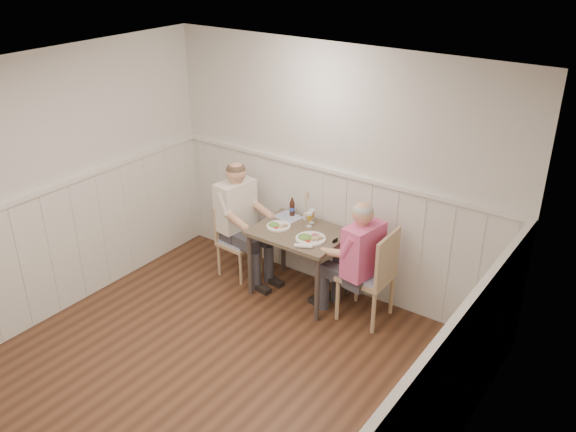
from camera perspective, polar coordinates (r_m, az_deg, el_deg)
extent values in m
plane|color=#422718|center=(5.40, -9.04, -16.38)|extent=(4.50, 4.50, 0.00)
cube|color=silver|center=(6.24, 4.49, 4.09)|extent=(4.00, 0.04, 2.60)
cube|color=silver|center=(6.11, -23.61, 1.41)|extent=(0.04, 4.50, 2.60)
cube|color=silver|center=(3.70, 13.12, -13.32)|extent=(0.04, 4.50, 2.60)
cube|color=white|center=(4.15, -11.52, 11.26)|extent=(4.00, 4.50, 0.02)
cube|color=silver|center=(6.50, 4.23, -1.29)|extent=(3.98, 0.03, 1.30)
cube|color=silver|center=(6.37, -22.52, -3.95)|extent=(0.03, 4.48, 1.30)
cube|color=silver|center=(6.21, 4.36, 4.18)|extent=(3.98, 0.06, 0.04)
cube|color=silver|center=(6.07, -23.49, 1.52)|extent=(0.06, 4.48, 0.04)
cube|color=silver|center=(3.70, 12.72, -12.93)|extent=(0.06, 4.48, 0.04)
cube|color=brown|center=(6.24, 1.06, -1.58)|extent=(0.94, 0.70, 0.04)
cylinder|color=#3F3833|center=(6.43, -3.58, -4.56)|extent=(0.05, 0.05, 0.71)
cylinder|color=#3F3833|center=(6.85, -0.44, -2.50)|extent=(0.05, 0.05, 0.71)
cylinder|color=#3F3833|center=(6.01, 2.73, -6.90)|extent=(0.05, 0.05, 0.71)
cylinder|color=#3F3833|center=(6.45, 5.63, -4.53)|extent=(0.05, 0.05, 0.71)
cube|color=tan|center=(6.05, 7.32, -5.56)|extent=(0.47, 0.47, 0.04)
cube|color=#5B67AC|center=(6.03, 7.34, -5.24)|extent=(0.43, 0.43, 0.03)
cube|color=tan|center=(5.84, 9.29, -3.91)|extent=(0.04, 0.46, 0.49)
cylinder|color=tan|center=(5.96, 8.00, -8.97)|extent=(0.04, 0.04, 0.45)
cylinder|color=tan|center=(6.11, 4.65, -7.83)|extent=(0.04, 0.04, 0.45)
cylinder|color=tan|center=(6.26, 9.67, -7.22)|extent=(0.04, 0.04, 0.45)
cylinder|color=tan|center=(6.40, 6.44, -6.18)|extent=(0.04, 0.04, 0.45)
cube|color=tan|center=(6.78, -4.58, -2.50)|extent=(0.41, 0.41, 0.04)
cube|color=#5B67AC|center=(6.76, -4.59, -2.25)|extent=(0.37, 0.37, 0.03)
cube|color=tan|center=(6.79, -5.72, -0.40)|extent=(0.05, 0.39, 0.41)
cylinder|color=tan|center=(7.08, -4.58, -3.08)|extent=(0.03, 0.03, 0.38)
cylinder|color=tan|center=(6.89, -2.56, -3.93)|extent=(0.03, 0.03, 0.38)
cylinder|color=tan|center=(6.88, -6.48, -4.11)|extent=(0.03, 0.03, 0.38)
cylinder|color=tan|center=(6.67, -4.45, -5.02)|extent=(0.03, 0.03, 0.38)
cube|color=#3F3F47|center=(6.13, 6.61, -7.91)|extent=(0.47, 0.44, 0.43)
cube|color=#3F3F47|center=(6.09, 5.35, -5.12)|extent=(0.45, 0.40, 0.12)
cube|color=pink|center=(5.83, 6.90, -3.10)|extent=(0.29, 0.45, 0.52)
sphere|color=tan|center=(5.66, 7.10, 0.22)|extent=(0.21, 0.21, 0.21)
sphere|color=#A5A5A0|center=(5.65, 7.11, 0.48)|extent=(0.20, 0.20, 0.20)
cube|color=black|center=(6.01, 4.36, -1.97)|extent=(0.03, 0.07, 0.12)
cube|color=#3F3F47|center=(6.89, -4.64, -3.64)|extent=(0.49, 0.45, 0.44)
cube|color=#3F3F47|center=(6.63, -3.59, -2.10)|extent=(0.46, 0.41, 0.13)
cube|color=white|center=(6.62, -4.83, 0.98)|extent=(0.30, 0.46, 0.54)
sphere|color=tan|center=(6.47, -4.95, 4.12)|extent=(0.22, 0.22, 0.22)
sphere|color=#4C3828|center=(6.45, -4.96, 4.36)|extent=(0.21, 0.21, 0.21)
cylinder|color=white|center=(6.06, 2.14, -2.15)|extent=(0.31, 0.31, 0.02)
ellipsoid|color=#3F722D|center=(6.04, 1.61, -1.83)|extent=(0.15, 0.12, 0.06)
sphere|color=tan|center=(6.02, 2.75, -2.02)|extent=(0.04, 0.04, 0.04)
cube|color=#9C5152|center=(6.09, 2.68, -1.82)|extent=(0.09, 0.06, 0.01)
cylinder|color=white|center=(6.06, 3.18, -1.89)|extent=(0.06, 0.06, 0.03)
cylinder|color=white|center=(6.31, -0.88, -0.95)|extent=(0.25, 0.25, 0.02)
ellipsoid|color=#3F722D|center=(6.30, -1.31, -0.70)|extent=(0.12, 0.10, 0.05)
sphere|color=tan|center=(6.28, -0.42, -0.85)|extent=(0.03, 0.03, 0.03)
cylinder|color=silver|center=(6.40, 2.24, -0.63)|extent=(0.05, 0.05, 0.01)
cylinder|color=silver|center=(6.39, 2.25, -0.34)|extent=(0.01, 0.01, 0.07)
cone|color=gold|center=(6.36, 2.26, 0.14)|extent=(0.06, 0.06, 0.06)
cylinder|color=silver|center=(6.34, 2.27, 0.49)|extent=(0.06, 0.06, 0.03)
cylinder|color=silver|center=(6.33, 2.00, -0.96)|extent=(0.06, 0.06, 0.01)
cylinder|color=silver|center=(6.31, 2.01, -0.66)|extent=(0.01, 0.01, 0.07)
cone|color=gold|center=(6.28, 2.02, -0.15)|extent=(0.06, 0.06, 0.06)
cylinder|color=silver|center=(6.26, 2.02, 0.22)|extent=(0.06, 0.06, 0.03)
cylinder|color=#321811|center=(6.53, 0.39, 0.64)|extent=(0.06, 0.06, 0.15)
cone|color=#321811|center=(6.49, 0.39, 1.38)|extent=(0.06, 0.06, 0.04)
cylinder|color=#321811|center=(6.48, 0.39, 1.59)|extent=(0.02, 0.02, 0.03)
cylinder|color=#3856B3|center=(6.53, 0.39, 0.67)|extent=(0.06, 0.06, 0.04)
cylinder|color=white|center=(5.91, 1.46, -2.83)|extent=(0.18, 0.11, 0.04)
cylinder|color=silver|center=(6.45, 1.62, -0.07)|extent=(0.04, 0.04, 0.07)
cylinder|color=#D6B481|center=(6.40, 1.63, 0.97)|extent=(0.02, 0.02, 0.24)
cone|color=#D6B481|center=(6.34, 1.65, 2.18)|extent=(0.03, 0.03, 0.08)
cube|color=#5B67AC|center=(6.53, 0.05, -0.07)|extent=(0.30, 0.26, 0.01)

